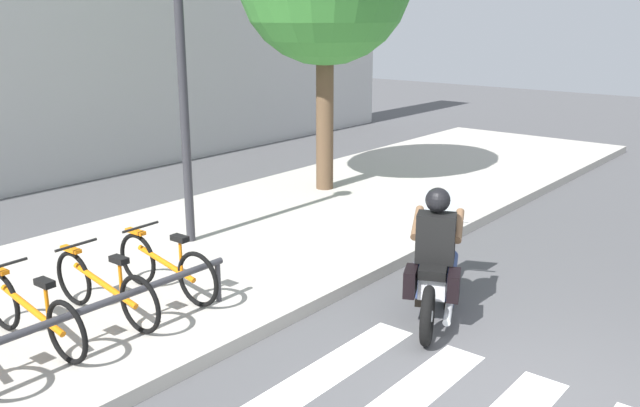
{
  "coord_description": "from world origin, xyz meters",
  "views": [
    {
      "loc": [
        -4.69,
        -1.84,
        3.14
      ],
      "look_at": [
        1.7,
        3.38,
        0.83
      ],
      "focal_mm": 38.02,
      "sensor_mm": 36.0,
      "label": 1
    }
  ],
  "objects": [
    {
      "name": "motorcycle",
      "position": [
        1.42,
        1.53,
        0.45
      ],
      "size": [
        2.06,
        1.09,
        1.19
      ],
      "color": "black",
      "rests_on": "ground"
    },
    {
      "name": "bicycle_3",
      "position": [
        -1.16,
        3.85,
        0.48
      ],
      "size": [
        0.48,
        1.69,
        0.72
      ],
      "color": "black",
      "rests_on": "sidewalk"
    },
    {
      "name": "bicycle_2",
      "position": [
        -1.93,
        3.85,
        0.49
      ],
      "size": [
        0.48,
        1.69,
        0.73
      ],
      "color": "black",
      "rests_on": "sidewalk"
    },
    {
      "name": "rider",
      "position": [
        1.35,
        1.5,
        0.81
      ],
      "size": [
        0.76,
        0.7,
        1.42
      ],
      "color": "black",
      "rests_on": "ground"
    },
    {
      "name": "bicycle_4",
      "position": [
        -0.39,
        3.85,
        0.49
      ],
      "size": [
        0.48,
        1.6,
        0.74
      ],
      "color": "black",
      "rests_on": "sidewalk"
    },
    {
      "name": "bike_rack",
      "position": [
        -1.93,
        3.29,
        0.57
      ],
      "size": [
        3.68,
        0.07,
        0.49
      ],
      "color": "#333338",
      "rests_on": "sidewalk"
    },
    {
      "name": "sidewalk",
      "position": [
        0.0,
        4.7,
        0.07
      ],
      "size": [
        24.0,
        4.4,
        0.15
      ],
      "primitive_type": "cube",
      "color": "#B7B2A8",
      "rests_on": "ground"
    },
    {
      "name": "crosswalk_stripe_4",
      "position": [
        -0.62,
        1.6,
        0.0
      ],
      "size": [
        2.8,
        0.4,
        0.01
      ],
      "primitive_type": "cube",
      "color": "white",
      "rests_on": "ground"
    },
    {
      "name": "street_lamp",
      "position": [
        1.0,
        5.1,
        2.38
      ],
      "size": [
        0.28,
        0.28,
        3.88
      ],
      "color": "#2D2D33",
      "rests_on": "ground"
    }
  ]
}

